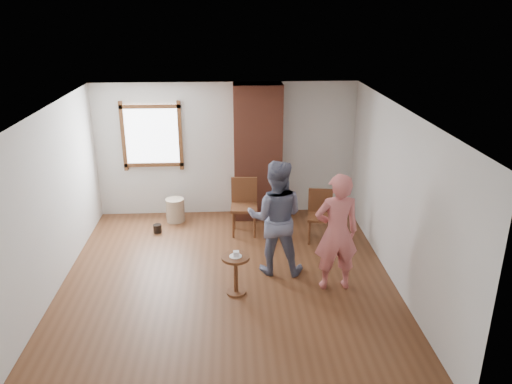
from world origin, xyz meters
TOP-DOWN VIEW (x-y plane):
  - ground at (0.00, 0.00)m, footprint 5.50×5.50m
  - room_shell at (-0.06, 0.61)m, footprint 5.04×5.52m
  - brick_chimney at (0.60, 2.50)m, footprint 0.90×0.50m
  - stoneware_crock at (-1.00, 2.34)m, footprint 0.41×0.41m
  - dark_pot at (-1.29, 1.83)m, footprint 0.17×0.17m
  - dining_chair_left at (0.31, 1.80)m, footprint 0.50×0.50m
  - dining_chair_right at (1.63, 1.41)m, footprint 0.49×0.49m
  - side_table at (0.12, -0.31)m, footprint 0.40×0.40m
  - cake_plate at (0.12, -0.31)m, footprint 0.18×0.18m
  - cake_slice at (0.13, -0.31)m, footprint 0.08×0.07m
  - man at (0.75, 0.33)m, footprint 0.97×0.81m
  - person_pink at (1.57, -0.21)m, footprint 0.67×0.46m

SIDE VIEW (x-z plane):
  - ground at x=0.00m, z-range 0.00..0.00m
  - dark_pot at x=-1.29m, z-range 0.00..0.15m
  - stoneware_crock at x=-1.00m, z-range 0.00..0.45m
  - side_table at x=0.12m, z-range 0.10..0.70m
  - dining_chair_right at x=1.63m, z-range 0.06..0.97m
  - dining_chair_left at x=0.31m, z-range 0.06..1.07m
  - cake_plate at x=0.12m, z-range 0.60..0.61m
  - cake_slice at x=0.13m, z-range 0.61..0.67m
  - person_pink at x=1.57m, z-range 0.00..1.78m
  - man at x=0.75m, z-range 0.00..1.81m
  - brick_chimney at x=0.60m, z-range 0.00..2.60m
  - room_shell at x=-0.06m, z-range 0.50..3.12m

